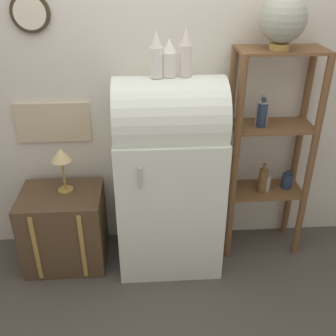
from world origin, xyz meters
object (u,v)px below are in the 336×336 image
at_px(vase_left, 156,56).
at_px(desk_lamp, 61,159).
at_px(globe, 283,19).
at_px(vase_right, 186,54).
at_px(refrigerator, 169,175).
at_px(suitcase_trunk, 65,228).
at_px(vase_center, 169,59).

relative_size(vase_left, desk_lamp, 0.83).
bearing_deg(globe, vase_right, -174.16).
bearing_deg(refrigerator, desk_lamp, 175.67).
bearing_deg(vase_left, vase_right, 6.54).
distance_m(refrigerator, vase_right, 0.84).
relative_size(globe, desk_lamp, 0.98).
distance_m(suitcase_trunk, desk_lamp, 0.57).
bearing_deg(vase_left, globe, 6.00).
relative_size(globe, vase_right, 1.14).
height_order(globe, vase_left, globe).
relative_size(vase_left, vase_right, 0.96).
relative_size(suitcase_trunk, desk_lamp, 1.77).
xyz_separation_m(refrigerator, vase_right, (0.10, 0.01, 0.84)).
bearing_deg(globe, vase_center, -175.24).
bearing_deg(vase_center, suitcase_trunk, 179.71).
height_order(globe, vase_right, globe).
height_order(globe, desk_lamp, globe).
relative_size(refrigerator, vase_center, 6.31).
bearing_deg(desk_lamp, vase_right, -3.29).
bearing_deg(vase_right, refrigerator, -175.54).
xyz_separation_m(globe, desk_lamp, (-1.45, -0.01, -0.90)).
bearing_deg(vase_right, globe, 5.84).
xyz_separation_m(suitcase_trunk, vase_right, (0.89, -0.01, 1.28)).
height_order(suitcase_trunk, vase_center, vase_center).
xyz_separation_m(globe, vase_left, (-0.78, -0.08, -0.19)).
xyz_separation_m(globe, vase_right, (-0.60, -0.06, -0.19)).
bearing_deg(vase_center, vase_left, -163.44).
bearing_deg(desk_lamp, refrigerator, -4.33).
height_order(refrigerator, vase_right, vase_right).
distance_m(suitcase_trunk, vase_right, 1.55).
distance_m(refrigerator, globe, 1.24).
height_order(vase_left, vase_right, vase_right).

